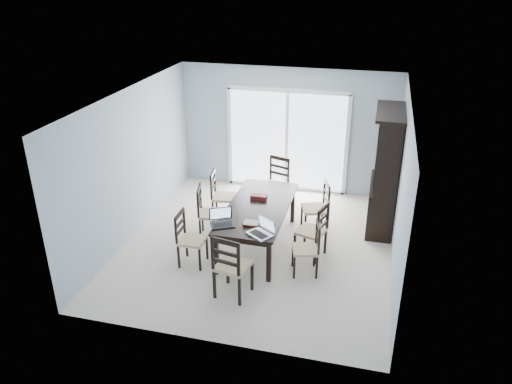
% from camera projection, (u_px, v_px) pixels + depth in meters
% --- Properties ---
extents(floor, '(5.00, 5.00, 0.00)m').
position_uv_depth(floor, '(258.00, 245.00, 8.67)').
color(floor, beige).
rests_on(floor, ground).
extents(ceiling, '(5.00, 5.00, 0.00)m').
position_uv_depth(ceiling, '(258.00, 98.00, 7.57)').
color(ceiling, white).
rests_on(ceiling, back_wall).
extents(back_wall, '(4.50, 0.02, 2.60)m').
position_uv_depth(back_wall, '(287.00, 130.00, 10.32)').
color(back_wall, '#95A4B2').
rests_on(back_wall, floor).
extents(wall_left, '(0.02, 5.00, 2.60)m').
position_uv_depth(wall_left, '(132.00, 164.00, 8.62)').
color(wall_left, '#95A4B2').
rests_on(wall_left, floor).
extents(wall_right, '(0.02, 5.00, 2.60)m').
position_uv_depth(wall_right, '(401.00, 190.00, 7.62)').
color(wall_right, '#95A4B2').
rests_on(wall_right, floor).
extents(balcony, '(4.50, 2.00, 0.10)m').
position_uv_depth(balcony, '(294.00, 173.00, 11.77)').
color(balcony, gray).
rests_on(balcony, ground).
extents(railing, '(4.50, 0.06, 1.10)m').
position_uv_depth(railing, '(302.00, 135.00, 12.39)').
color(railing, '#99999E').
rests_on(railing, balcony).
extents(dining_table, '(1.00, 2.20, 0.75)m').
position_uv_depth(dining_table, '(258.00, 210.00, 8.39)').
color(dining_table, black).
rests_on(dining_table, floor).
extents(china_hutch, '(0.50, 1.38, 2.20)m').
position_uv_depth(china_hutch, '(385.00, 172.00, 8.86)').
color(china_hutch, black).
rests_on(china_hutch, floor).
extents(sliding_door, '(2.52, 0.05, 2.18)m').
position_uv_depth(sliding_door, '(287.00, 141.00, 10.39)').
color(sliding_door, silver).
rests_on(sliding_door, floor).
extents(chair_left_near, '(0.41, 0.40, 1.05)m').
position_uv_depth(chair_left_near, '(187.00, 233.00, 7.93)').
color(chair_left_near, black).
rests_on(chair_left_near, floor).
extents(chair_left_mid, '(0.51, 0.51, 1.11)m').
position_uv_depth(chair_left_mid, '(206.00, 207.00, 8.71)').
color(chair_left_mid, black).
rests_on(chair_left_mid, floor).
extents(chair_left_far, '(0.48, 0.47, 1.11)m').
position_uv_depth(chair_left_far, '(219.00, 190.00, 9.34)').
color(chair_left_far, black).
rests_on(chair_left_far, floor).
extents(chair_right_near, '(0.48, 0.47, 1.02)m').
position_uv_depth(chair_right_near, '(311.00, 243.00, 7.69)').
color(chair_right_near, black).
rests_on(chair_right_near, floor).
extents(chair_right_mid, '(0.54, 0.53, 1.12)m').
position_uv_depth(chair_right_mid, '(317.00, 225.00, 8.08)').
color(chair_right_mid, black).
rests_on(chair_right_mid, floor).
extents(chair_right_far, '(0.55, 0.54, 1.12)m').
position_uv_depth(chair_right_far, '(320.00, 202.00, 8.88)').
color(chair_right_far, black).
rests_on(chair_right_far, floor).
extents(chair_end_near, '(0.53, 0.54, 1.20)m').
position_uv_depth(chair_end_near, '(230.00, 261.00, 7.05)').
color(chair_end_near, black).
rests_on(chair_end_near, floor).
extents(chair_end_far, '(0.56, 0.57, 1.18)m').
position_uv_depth(chair_end_far, '(277.00, 177.00, 9.80)').
color(chair_end_far, black).
rests_on(chair_end_far, floor).
extents(laptop_dark, '(0.44, 0.39, 0.25)m').
position_uv_depth(laptop_dark, '(222.00, 222.00, 7.73)').
color(laptop_dark, black).
rests_on(laptop_dark, dining_table).
extents(laptop_silver, '(0.45, 0.42, 0.25)m').
position_uv_depth(laptop_silver, '(259.00, 231.00, 7.45)').
color(laptop_silver, '#B4B4B6').
rests_on(laptop_silver, dining_table).
extents(book_stack, '(0.25, 0.20, 0.04)m').
position_uv_depth(book_stack, '(251.00, 223.00, 7.77)').
color(book_stack, maroon).
rests_on(book_stack, dining_table).
extents(cell_phone, '(0.10, 0.05, 0.01)m').
position_uv_depth(cell_phone, '(251.00, 236.00, 7.44)').
color(cell_phone, black).
rests_on(cell_phone, dining_table).
extents(game_box, '(0.28, 0.14, 0.07)m').
position_uv_depth(game_box, '(259.00, 197.00, 8.61)').
color(game_box, '#541020').
rests_on(game_box, dining_table).
extents(hot_tub, '(1.93, 1.78, 0.88)m').
position_uv_depth(hot_tub, '(255.00, 148.00, 11.86)').
color(hot_tub, maroon).
rests_on(hot_tub, balcony).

